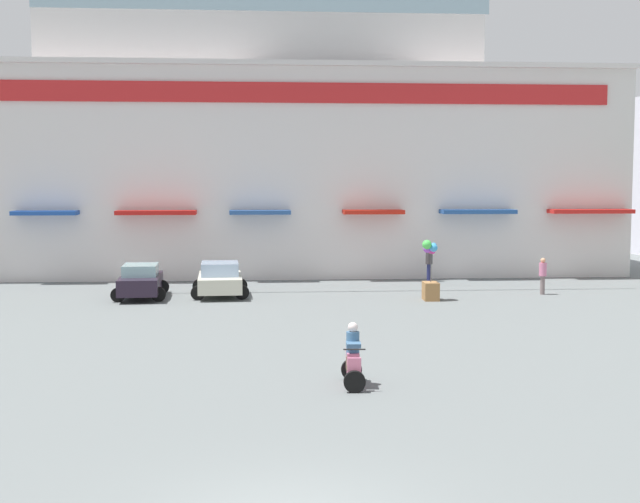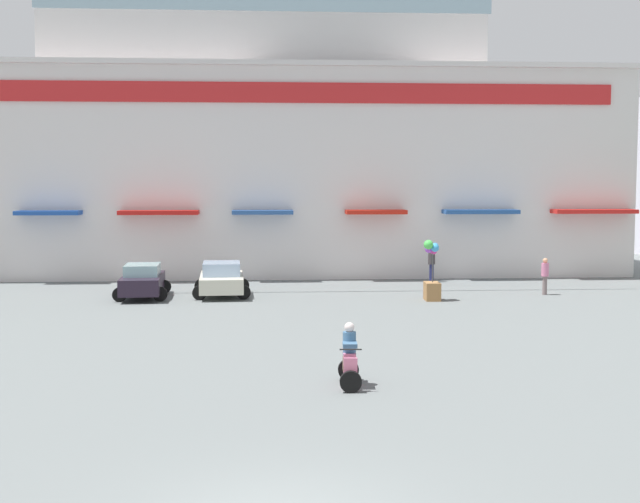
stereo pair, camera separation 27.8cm
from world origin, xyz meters
The scene contains 8 objects.
ground_plane centered at (0.00, 13.00, 0.00)m, with size 128.00×128.00×0.00m, color slate.
colonial_building centered at (0.00, 35.72, 9.46)m, with size 37.36×15.67×22.18m.
parked_car_0 centered at (-5.26, 24.08, 0.72)m, with size 2.32×3.92×1.42m.
parked_car_1 centered at (-1.96, 24.41, 0.73)m, with size 2.51×3.88×1.45m.
scooter_rider_6 centered at (1.85, 8.14, 0.62)m, with size 0.60×1.46×1.54m.
pedestrian_1 centered at (11.96, 23.83, 0.91)m, with size 0.43×0.43×1.59m.
pedestrian_2 centered at (8.00, 28.78, 1.00)m, with size 0.45×0.45×1.73m.
balloon_vendor_cart centered at (6.75, 22.46, 0.97)m, with size 0.73×0.92×2.52m.
Camera 2 is at (-0.26, -12.06, 4.98)m, focal length 47.98 mm.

